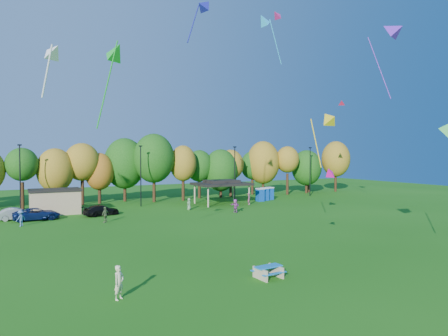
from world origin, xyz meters
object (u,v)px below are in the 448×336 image
picnic_table (268,271)px  car_c (37,214)px  kite_flyer (119,282)px  porta_potties (265,194)px  car_b (17,214)px  car_d (101,210)px

picnic_table → car_c: 33.32m
kite_flyer → car_c: 30.63m
kite_flyer → car_c: size_ratio=0.35×
picnic_table → kite_flyer: bearing=171.8°
porta_potties → picnic_table: porta_potties is taller
car_b → car_c: bearing=-130.5°
porta_potties → picnic_table: 42.15m
kite_flyer → car_d: kite_flyer is taller
porta_potties → car_d: size_ratio=0.81×
car_b → car_c: (2.08, -1.26, 0.00)m
picnic_table → car_d: bearing=93.7°
porta_potties → car_d: 27.84m
porta_potties → picnic_table: (-22.95, -35.35, -0.65)m
porta_potties → car_b: 37.13m
porta_potties → car_b: porta_potties is taller
kite_flyer → picnic_table: bearing=-42.1°
picnic_table → kite_flyer: (-9.20, 0.58, 0.48)m
porta_potties → car_b: (-37.01, -3.00, -0.38)m
car_b → car_d: (9.50, -1.25, -0.05)m
picnic_table → car_d: (-4.56, 31.10, 0.22)m
car_c → car_d: bearing=-91.4°
car_c → car_d: (7.42, 0.02, -0.05)m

